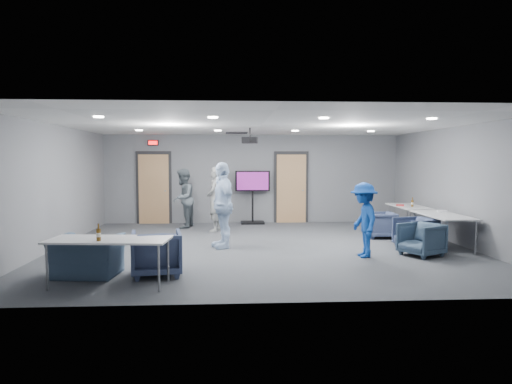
{
  "coord_description": "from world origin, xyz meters",
  "views": [
    {
      "loc": [
        -0.71,
        -10.02,
        1.93
      ],
      "look_at": [
        -0.1,
        0.37,
        1.2
      ],
      "focal_mm": 32.0,
      "sensor_mm": 36.0,
      "label": 1
    }
  ],
  "objects": [
    {
      "name": "door_right",
      "position": [
        1.2,
        3.95,
        1.07
      ],
      "size": [
        1.06,
        0.17,
        2.24
      ],
      "color": "black",
      "rests_on": "wall_back"
    },
    {
      "name": "table_right_b",
      "position": [
        4.0,
        -0.25,
        0.69
      ],
      "size": [
        0.77,
        1.84,
        0.73
      ],
      "rotation": [
        0.0,
        0.0,
        1.57
      ],
      "color": "silver",
      "rests_on": "floor"
    },
    {
      "name": "chair_right_b",
      "position": [
        3.35,
        -0.35,
        0.34
      ],
      "size": [
        0.89,
        0.88,
        0.68
      ],
      "primitive_type": "imported",
      "rotation": [
        0.0,
        0.0,
        -1.34
      ],
      "color": "#323C56",
      "rests_on": "floor"
    },
    {
      "name": "wall_left",
      "position": [
        -4.5,
        0.0,
        1.35
      ],
      "size": [
        0.02,
        8.0,
        2.7
      ],
      "primitive_type": "cube",
      "color": "slate",
      "rests_on": "floor"
    },
    {
      "name": "bottle_right",
      "position": [
        4.0,
        1.43,
        0.82
      ],
      "size": [
        0.06,
        0.06,
        0.24
      ],
      "color": "brown",
      "rests_on": "table_right_a"
    },
    {
      "name": "hvac_diffuser",
      "position": [
        -0.5,
        2.8,
        2.69
      ],
      "size": [
        0.6,
        0.6,
        0.03
      ],
      "primitive_type": "cube",
      "color": "black",
      "rests_on": "ceiling"
    },
    {
      "name": "projector",
      "position": [
        -0.22,
        0.84,
        2.4
      ],
      "size": [
        0.4,
        0.38,
        0.36
      ],
      "rotation": [
        0.0,
        0.0,
        -0.15
      ],
      "color": "black",
      "rests_on": "ceiling"
    },
    {
      "name": "floor",
      "position": [
        0.0,
        0.0,
        0.0
      ],
      "size": [
        9.0,
        9.0,
        0.0
      ],
      "primitive_type": "plane",
      "color": "#393C41",
      "rests_on": "ground"
    },
    {
      "name": "chair_right_a",
      "position": [
        3.03,
        1.02,
        0.32
      ],
      "size": [
        0.74,
        0.72,
        0.65
      ],
      "primitive_type": "imported",
      "rotation": [
        0.0,
        0.0,
        -1.62
      ],
      "color": "#374260",
      "rests_on": "floor"
    },
    {
      "name": "door_left",
      "position": [
        -3.0,
        3.95,
        1.07
      ],
      "size": [
        1.06,
        0.17,
        2.24
      ],
      "color": "black",
      "rests_on": "wall_back"
    },
    {
      "name": "chair_right_c",
      "position": [
        3.15,
        -1.14,
        0.33
      ],
      "size": [
        0.98,
        0.97,
        0.66
      ],
      "primitive_type": "imported",
      "rotation": [
        0.0,
        0.0,
        -1.08
      ],
      "color": "#36495D",
      "rests_on": "floor"
    },
    {
      "name": "chair_front_a",
      "position": [
        -1.93,
        -2.4,
        0.38
      ],
      "size": [
        0.93,
        0.95,
        0.75
      ],
      "primitive_type": "imported",
      "rotation": [
        0.0,
        0.0,
        3.31
      ],
      "color": "#3C4869",
      "rests_on": "floor"
    },
    {
      "name": "wall_front",
      "position": [
        0.0,
        -4.0,
        1.35
      ],
      "size": [
        9.0,
        0.02,
        2.7
      ],
      "primitive_type": "cube",
      "color": "slate",
      "rests_on": "floor"
    },
    {
      "name": "chair_front_b",
      "position": [
        -3.08,
        -2.4,
        0.33
      ],
      "size": [
        1.11,
        1.0,
        0.67
      ],
      "primitive_type": "imported",
      "rotation": [
        0.0,
        0.0,
        3.03
      ],
      "color": "#3E526B",
      "rests_on": "floor"
    },
    {
      "name": "exit_sign",
      "position": [
        -3.0,
        3.93,
        2.45
      ],
      "size": [
        0.32,
        0.08,
        0.16
      ],
      "color": "black",
      "rests_on": "wall_back"
    },
    {
      "name": "table_front_left",
      "position": [
        -2.55,
        -3.0,
        0.69
      ],
      "size": [
        1.89,
        0.93,
        0.73
      ],
      "rotation": [
        0.0,
        0.0,
        -0.09
      ],
      "color": "silver",
      "rests_on": "floor"
    },
    {
      "name": "tv_stand",
      "position": [
        -0.01,
        3.75,
        0.91
      ],
      "size": [
        1.05,
        0.5,
        1.61
      ],
      "color": "black",
      "rests_on": "floor"
    },
    {
      "name": "person_b",
      "position": [
        -2.03,
        3.0,
        0.84
      ],
      "size": [
        0.78,
        0.92,
        1.69
      ],
      "primitive_type": "imported",
      "rotation": [
        0.0,
        0.0,
        -1.75
      ],
      "color": "slate",
      "rests_on": "floor"
    },
    {
      "name": "wrapper",
      "position": [
        4.19,
        0.18,
        0.75
      ],
      "size": [
        0.22,
        0.17,
        0.05
      ],
      "primitive_type": "cube",
      "rotation": [
        0.0,
        0.0,
        -0.15
      ],
      "color": "white",
      "rests_on": "table_right_b"
    },
    {
      "name": "downlights",
      "position": [
        0.0,
        0.0,
        2.68
      ],
      "size": [
        6.18,
        3.78,
        0.02
      ],
      "color": "white",
      "rests_on": "ceiling"
    },
    {
      "name": "ceiling",
      "position": [
        0.0,
        0.0,
        2.7
      ],
      "size": [
        9.0,
        9.0,
        0.0
      ],
      "primitive_type": "plane",
      "rotation": [
        3.14,
        0.0,
        0.0
      ],
      "color": "silver",
      "rests_on": "wall_back"
    },
    {
      "name": "snack_box",
      "position": [
        3.75,
        1.62,
        0.75
      ],
      "size": [
        0.23,
        0.19,
        0.04
      ],
      "primitive_type": "cube",
      "rotation": [
        0.0,
        0.0,
        -0.33
      ],
      "color": "#BB2E30",
      "rests_on": "table_right_a"
    },
    {
      "name": "person_a",
      "position": [
        -1.1,
        2.29,
        0.87
      ],
      "size": [
        0.53,
        0.71,
        1.75
      ],
      "primitive_type": "imported",
      "rotation": [
        0.0,
        0.0,
        -1.76
      ],
      "color": "gray",
      "rests_on": "floor"
    },
    {
      "name": "person_c",
      "position": [
        -0.86,
        -0.02,
        0.94
      ],
      "size": [
        0.78,
        1.19,
        1.89
      ],
      "primitive_type": "imported",
      "rotation": [
        0.0,
        0.0,
        -1.26
      ],
      "color": "#C6DFFF",
      "rests_on": "floor"
    },
    {
      "name": "wall_back",
      "position": [
        0.0,
        4.0,
        1.35
      ],
      "size": [
        9.0,
        0.02,
        2.7
      ],
      "primitive_type": "cube",
      "color": "slate",
      "rests_on": "floor"
    },
    {
      "name": "bottle_front",
      "position": [
        -2.66,
        -3.18,
        0.83
      ],
      "size": [
        0.07,
        0.07,
        0.26
      ],
      "color": "brown",
      "rests_on": "table_front_left"
    },
    {
      "name": "person_d",
      "position": [
        1.96,
        -1.17,
        0.74
      ],
      "size": [
        0.57,
        0.97,
        1.49
      ],
      "primitive_type": "imported",
      "rotation": [
        0.0,
        0.0,
        -1.55
      ],
      "color": "#18439C",
      "rests_on": "floor"
    },
    {
      "name": "table_right_a",
      "position": [
        4.0,
        1.65,
        0.68
      ],
      "size": [
        0.7,
        1.68,
        0.73
      ],
      "rotation": [
        0.0,
        0.0,
        1.57
      ],
      "color": "silver",
      "rests_on": "floor"
    },
    {
      "name": "wall_right",
      "position": [
        4.5,
        0.0,
        1.35
      ],
      "size": [
        0.02,
        8.0,
        2.7
      ],
      "primitive_type": "cube",
      "color": "slate",
      "rests_on": "floor"
    }
  ]
}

